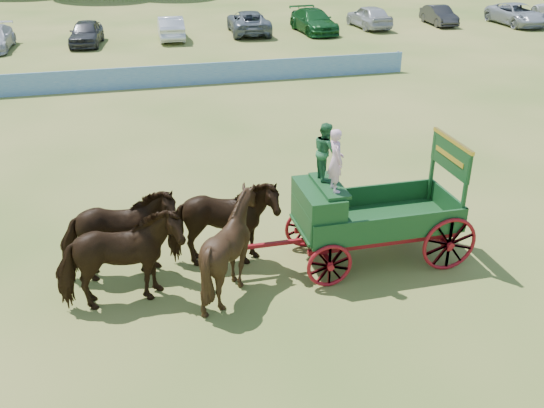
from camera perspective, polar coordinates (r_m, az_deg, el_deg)
The scene contains 8 objects.
ground at distance 14.23m, azimuth -1.66°, elevation -7.65°, with size 160.00×160.00×0.00m, color #A08B48.
horse_lead_left at distance 13.37m, azimuth -14.10°, elevation -5.19°, with size 1.23×2.69×2.27m, color black.
horse_lead_right at distance 14.32m, azimuth -14.21°, elevation -2.95°, with size 1.23×2.69×2.27m, color black.
horse_wheel_left at distance 13.50m, azimuth -3.90°, elevation -4.04°, with size 1.84×2.07×2.28m, color black.
horse_wheel_right at distance 14.45m, azimuth -4.70°, elevation -1.91°, with size 1.23×2.69×2.27m, color black.
farm_dray at distance 14.52m, azimuth 7.32°, elevation -0.11°, with size 6.00×2.00×3.61m.
sponsor_banner at distance 30.51m, azimuth -11.09°, elevation 11.67°, with size 26.00×0.08×1.05m, color #1F61A8.
parked_cars at distance 42.54m, azimuth -6.17°, elevation 16.35°, with size 59.92×7.22×1.65m.
Camera 1 is at (-2.47, -11.56, 7.91)m, focal length 40.00 mm.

